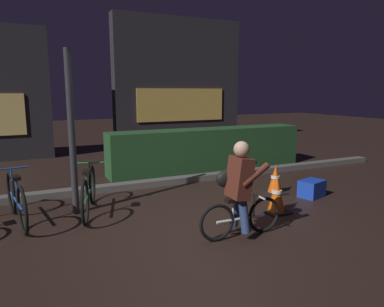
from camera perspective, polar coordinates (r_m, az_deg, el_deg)
name	(u,v)px	position (r m, az deg, el deg)	size (l,w,h in m)	color
ground_plane	(197,223)	(5.11, 0.85, -11.24)	(40.00, 40.00, 0.00)	black
sidewalk_curb	(148,183)	(7.04, -7.05, -4.82)	(12.00, 0.24, 0.12)	#56544F
hedge_row	(208,149)	(8.45, 2.62, 0.73)	(4.80, 0.70, 0.98)	#214723
storefront_right	(178,83)	(12.46, -2.22, 11.33)	(4.53, 0.54, 4.31)	#262328
street_post	(72,134)	(5.54, -18.86, 3.08)	(0.10, 0.10, 2.47)	#2D2D33
parked_bike_left_mid	(16,200)	(5.59, -26.53, -6.69)	(0.46, 1.63, 0.76)	black
parked_bike_center_left	(89,192)	(5.62, -16.33, -5.98)	(0.53, 1.59, 0.75)	black
traffic_cone_near	(277,195)	(5.61, 13.52, -6.53)	(0.36, 0.36, 0.58)	black
traffic_cone_far	(275,180)	(6.65, 13.30, -4.14)	(0.36, 0.36, 0.53)	black
blue_crate	(312,189)	(6.64, 18.78, -5.38)	(0.44, 0.32, 0.30)	#193DB7
cyclist	(239,189)	(4.53, 7.60, -5.73)	(1.19, 0.52, 1.25)	black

